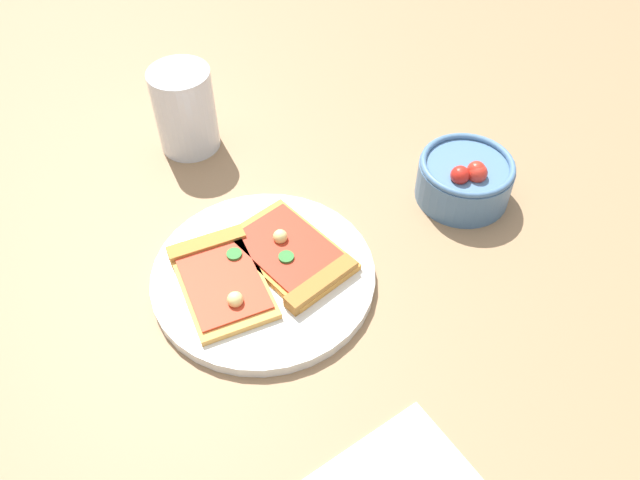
# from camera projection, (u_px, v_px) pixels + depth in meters

# --- Properties ---
(ground_plane) EXTENTS (2.40, 2.40, 0.00)m
(ground_plane) POSITION_uv_depth(u_px,v_px,m) (276.00, 247.00, 0.77)
(ground_plane) COLOR #93704C
(ground_plane) RESTS_ON ground
(plate) EXTENTS (0.25, 0.25, 0.01)m
(plate) POSITION_uv_depth(u_px,v_px,m) (264.00, 276.00, 0.73)
(plate) COLOR silver
(plate) RESTS_ON ground_plane
(pizza_slice_near) EXTENTS (0.12, 0.15, 0.02)m
(pizza_slice_near) POSITION_uv_depth(u_px,v_px,m) (220.00, 276.00, 0.71)
(pizza_slice_near) COLOR gold
(pizza_slice_near) RESTS_ON plate
(pizza_slice_far) EXTENTS (0.11, 0.15, 0.02)m
(pizza_slice_far) POSITION_uv_depth(u_px,v_px,m) (292.00, 258.00, 0.73)
(pizza_slice_far) COLOR gold
(pizza_slice_far) RESTS_ON plate
(salad_bowl) EXTENTS (0.12, 0.12, 0.07)m
(salad_bowl) POSITION_uv_depth(u_px,v_px,m) (465.00, 179.00, 0.80)
(salad_bowl) COLOR #4C7299
(salad_bowl) RESTS_ON ground_plane
(soda_glass) EXTENTS (0.08, 0.08, 0.12)m
(soda_glass) POSITION_uv_depth(u_px,v_px,m) (185.00, 111.00, 0.85)
(soda_glass) COLOR silver
(soda_glass) RESTS_ON ground_plane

